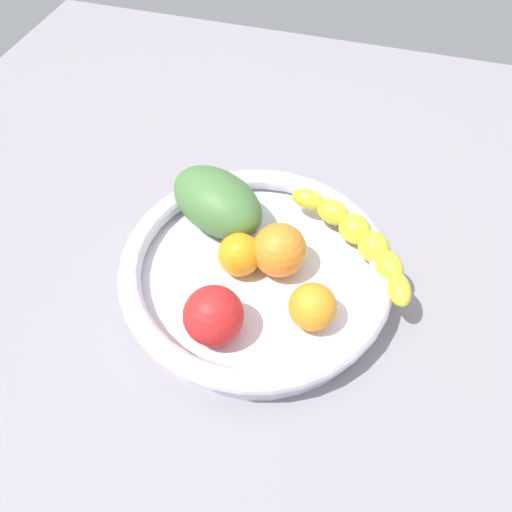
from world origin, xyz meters
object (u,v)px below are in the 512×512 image
tomato_red (214,316)px  orange_mid_left (239,255)px  banana_draped_left (360,239)px  orange_front (279,250)px  orange_mid_right (313,307)px  fruit_bowl (256,271)px  mango_green (217,202)px

tomato_red → orange_mid_left: bearing=-179.6°
banana_draped_left → tomato_red: (15.43, -12.79, 0.77)cm
orange_front → orange_mid_right: 8.08cm
fruit_bowl → orange_mid_right: size_ratio=6.08×
orange_mid_left → orange_mid_right: (4.56, 9.61, 0.06)cm
mango_green → orange_mid_left: bearing=37.2°
banana_draped_left → mango_green: bearing=-89.8°
fruit_bowl → tomato_red: bearing=-12.0°
tomato_red → orange_front: bearing=157.8°
orange_mid_left → orange_mid_right: bearing=64.6°
orange_mid_left → mango_green: 8.15cm
fruit_bowl → orange_mid_left: orange_mid_left is taller
orange_mid_left → mango_green: bearing=-142.8°
orange_front → mango_green: bearing=-118.1°
banana_draped_left → orange_front: size_ratio=2.63×
orange_mid_left → mango_green: size_ratio=0.39×
fruit_bowl → orange_front: 4.04cm
fruit_bowl → orange_mid_left: bearing=-88.3°
banana_draped_left → orange_mid_right: bearing=-16.3°
orange_mid_left → orange_mid_right: orange_mid_right is taller
banana_draped_left → orange_front: orange_front is taller
orange_front → tomato_red: size_ratio=0.99×
orange_mid_right → tomato_red: tomato_red is taller
fruit_bowl → orange_mid_right: bearing=58.8°
fruit_bowl → banana_draped_left: 12.85cm
orange_front → orange_mid_right: (6.08, 5.29, -0.55)cm
orange_front → mango_green: mango_green is taller
banana_draped_left → orange_front: 9.92cm
orange_mid_right → mango_green: size_ratio=0.40×
banana_draped_left → orange_mid_left: (6.51, -12.85, 0.12)cm
orange_mid_left → banana_draped_left: bearing=116.9°
banana_draped_left → orange_mid_right: size_ratio=3.18×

